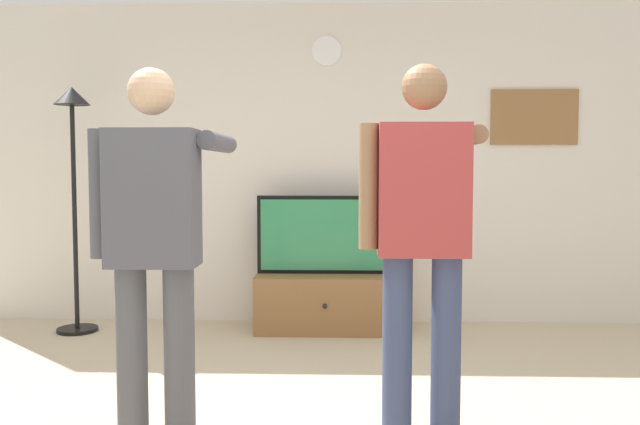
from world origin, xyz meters
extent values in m
cube|color=silver|center=(0.00, 2.95, 1.35)|extent=(6.40, 0.10, 2.70)
cube|color=olive|center=(0.00, 2.60, 0.23)|extent=(1.12, 0.52, 0.46)
sphere|color=black|center=(0.00, 2.32, 0.25)|extent=(0.04, 0.04, 0.04)
cube|color=black|center=(0.00, 2.65, 0.77)|extent=(1.12, 0.06, 0.63)
cube|color=#338C59|center=(0.00, 2.62, 0.77)|extent=(1.06, 0.01, 0.57)
cylinder|color=white|center=(0.00, 2.89, 2.29)|extent=(0.25, 0.03, 0.25)
cube|color=olive|center=(1.73, 2.90, 1.74)|extent=(0.72, 0.04, 0.46)
cylinder|color=black|center=(-2.00, 2.48, 0.01)|extent=(0.32, 0.32, 0.03)
cylinder|color=black|center=(-2.00, 2.48, 0.92)|extent=(0.04, 0.04, 1.78)
cone|color=black|center=(-2.00, 2.48, 1.88)|extent=(0.28, 0.28, 0.14)
cylinder|color=#4C4C51|center=(-0.83, 0.23, 0.43)|extent=(0.14, 0.14, 0.87)
cylinder|color=#4C4C51|center=(-0.61, 0.23, 0.43)|extent=(0.14, 0.14, 0.87)
cube|color=#4C4C56|center=(-0.72, 0.23, 1.18)|extent=(0.40, 0.22, 0.62)
sphere|color=tan|center=(-0.72, 0.23, 1.65)|extent=(0.21, 0.21, 0.21)
cylinder|color=#4C4C56|center=(-0.96, 0.23, 1.20)|extent=(0.09, 0.09, 0.58)
cylinder|color=#4C4C56|center=(-0.48, 0.52, 1.44)|extent=(0.09, 0.58, 0.09)
cube|color=white|center=(-0.48, 0.84, 1.44)|extent=(0.04, 0.12, 0.04)
cylinder|color=#384266|center=(0.39, 0.36, 0.45)|extent=(0.14, 0.14, 0.91)
cylinder|color=#384266|center=(0.62, 0.36, 0.45)|extent=(0.14, 0.14, 0.91)
cube|color=#A53838|center=(0.50, 0.36, 1.21)|extent=(0.41, 0.22, 0.61)
sphere|color=#8C6647|center=(0.50, 0.36, 1.68)|extent=(0.21, 0.21, 0.21)
cylinder|color=#8C6647|center=(0.25, 0.36, 1.23)|extent=(0.09, 0.09, 0.58)
cylinder|color=#8C6647|center=(0.76, 0.65, 1.47)|extent=(0.09, 0.58, 0.09)
cube|color=white|center=(0.76, 0.97, 1.47)|extent=(0.04, 0.12, 0.04)
camera|label=1|loc=(0.13, -2.70, 1.31)|focal=37.07mm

